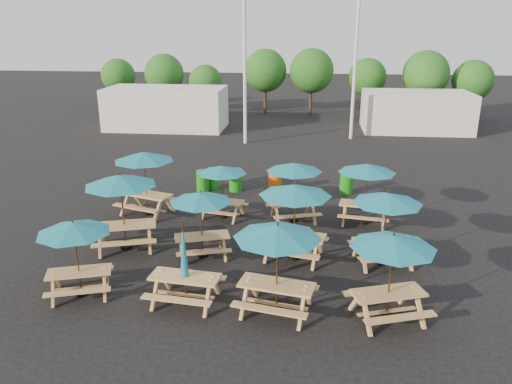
# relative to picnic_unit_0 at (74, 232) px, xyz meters

# --- Properties ---
(ground) EXTENTS (120.00, 120.00, 0.00)m
(ground) POSITION_rel_picnic_unit_0_xyz_m (4.09, 4.34, -1.83)
(ground) COLOR black
(ground) RESTS_ON ground
(picnic_unit_0) EXTENTS (2.40, 2.40, 2.11)m
(picnic_unit_0) POSITION_rel_picnic_unit_0_xyz_m (0.00, 0.00, 0.00)
(picnic_unit_0) COLOR tan
(picnic_unit_0) RESTS_ON ground
(picnic_unit_1) EXTENTS (2.84, 2.84, 2.51)m
(picnic_unit_1) POSITION_rel_picnic_unit_0_xyz_m (0.16, 2.96, 0.34)
(picnic_unit_1) COLOR tan
(picnic_unit_1) RESTS_ON ground
(picnic_unit_2) EXTENTS (2.84, 2.84, 2.47)m
(picnic_unit_2) POSITION_rel_picnic_unit_0_xyz_m (-0.09, 6.03, 0.31)
(picnic_unit_2) COLOR tan
(picnic_unit_2) RESTS_ON ground
(picnic_unit_3) EXTENTS (1.96, 1.76, 2.30)m
(picnic_unit_3) POSITION_rel_picnic_unit_0_xyz_m (2.89, -0.08, -0.88)
(picnic_unit_3) COLOR tan
(picnic_unit_3) RESTS_ON ground
(picnic_unit_4) EXTENTS (2.40, 2.40, 2.12)m
(picnic_unit_4) POSITION_rel_picnic_unit_0_xyz_m (2.75, 2.65, 0.01)
(picnic_unit_4) COLOR tan
(picnic_unit_4) RESTS_ON ground
(picnic_unit_5) EXTENTS (2.20, 2.20, 2.03)m
(picnic_unit_5) POSITION_rel_picnic_unit_0_xyz_m (2.82, 5.99, -0.07)
(picnic_unit_5) COLOR tan
(picnic_unit_5) RESTS_ON ground
(picnic_unit_6) EXTENTS (2.55, 2.55, 2.39)m
(picnic_unit_6) POSITION_rel_picnic_unit_0_xyz_m (5.27, -0.30, 0.24)
(picnic_unit_6) COLOR tan
(picnic_unit_6) RESTS_ON ground
(picnic_unit_7) EXTENTS (2.60, 2.60, 2.42)m
(picnic_unit_7) POSITION_rel_picnic_unit_0_xyz_m (5.59, 2.80, 0.27)
(picnic_unit_7) COLOR tan
(picnic_unit_7) RESTS_ON ground
(picnic_unit_8) EXTENTS (2.54, 2.54, 2.24)m
(picnic_unit_8) POSITION_rel_picnic_unit_0_xyz_m (5.46, 5.91, 0.11)
(picnic_unit_8) COLOR tan
(picnic_unit_8) RESTS_ON ground
(picnic_unit_9) EXTENTS (2.59, 2.59, 2.26)m
(picnic_unit_9) POSITION_rel_picnic_unit_0_xyz_m (7.98, -0.33, 0.13)
(picnic_unit_9) COLOR tan
(picnic_unit_9) RESTS_ON ground
(picnic_unit_10) EXTENTS (2.44, 2.44, 2.28)m
(picnic_unit_10) POSITION_rel_picnic_unit_0_xyz_m (8.28, 2.75, 0.14)
(picnic_unit_10) COLOR tan
(picnic_unit_10) RESTS_ON ground
(picnic_unit_11) EXTENTS (2.34, 2.34, 2.27)m
(picnic_unit_11) POSITION_rel_picnic_unit_0_xyz_m (8.02, 5.97, 0.14)
(picnic_unit_11) COLOR tan
(picnic_unit_11) RESTS_ON ground
(waste_bin_0) EXTENTS (0.56, 0.56, 0.91)m
(waste_bin_0) POSITION_rel_picnic_unit_0_xyz_m (1.43, 9.02, -1.37)
(waste_bin_0) COLOR #1A8217
(waste_bin_0) RESTS_ON ground
(waste_bin_1) EXTENTS (0.56, 0.56, 0.91)m
(waste_bin_1) POSITION_rel_picnic_unit_0_xyz_m (1.82, 9.39, -1.37)
(waste_bin_1) COLOR #1A8217
(waste_bin_1) RESTS_ON ground
(waste_bin_2) EXTENTS (0.56, 0.56, 0.91)m
(waste_bin_2) POSITION_rel_picnic_unit_0_xyz_m (2.80, 9.40, -1.37)
(waste_bin_2) COLOR gray
(waste_bin_2) RESTS_ON ground
(waste_bin_3) EXTENTS (0.56, 0.56, 0.91)m
(waste_bin_3) POSITION_rel_picnic_unit_0_xyz_m (2.84, 9.17, -1.37)
(waste_bin_3) COLOR #1A8217
(waste_bin_3) RESTS_ON ground
(waste_bin_4) EXTENTS (0.56, 0.56, 0.91)m
(waste_bin_4) POSITION_rel_picnic_unit_0_xyz_m (4.55, 9.18, -1.37)
(waste_bin_4) COLOR #E0580D
(waste_bin_4) RESTS_ON ground
(waste_bin_5) EXTENTS (0.56, 0.56, 0.91)m
(waste_bin_5) POSITION_rel_picnic_unit_0_xyz_m (7.60, 9.31, -1.37)
(waste_bin_5) COLOR #1A8217
(waste_bin_5) RESTS_ON ground
(mast_0) EXTENTS (0.20, 0.20, 12.00)m
(mast_0) POSITION_rel_picnic_unit_0_xyz_m (2.09, 18.34, 4.17)
(mast_0) COLOR silver
(mast_0) RESTS_ON ground
(mast_1) EXTENTS (0.20, 0.20, 12.00)m
(mast_1) POSITION_rel_picnic_unit_0_xyz_m (8.59, 20.34, 4.17)
(mast_1) COLOR silver
(mast_1) RESTS_ON ground
(event_tent_0) EXTENTS (8.00, 4.00, 2.80)m
(event_tent_0) POSITION_rel_picnic_unit_0_xyz_m (-3.91, 22.34, -0.43)
(event_tent_0) COLOR silver
(event_tent_0) RESTS_ON ground
(event_tent_1) EXTENTS (7.00, 4.00, 2.60)m
(event_tent_1) POSITION_rel_picnic_unit_0_xyz_m (13.09, 23.34, -0.53)
(event_tent_1) COLOR silver
(event_tent_1) RESTS_ON ground
(tree_0) EXTENTS (2.80, 2.80, 4.24)m
(tree_0) POSITION_rel_picnic_unit_0_xyz_m (-9.98, 29.59, 1.00)
(tree_0) COLOR #382314
(tree_0) RESTS_ON ground
(tree_1) EXTENTS (3.11, 3.11, 4.72)m
(tree_1) POSITION_rel_picnic_unit_0_xyz_m (-5.65, 28.24, 1.32)
(tree_1) COLOR #382314
(tree_1) RESTS_ON ground
(tree_2) EXTENTS (2.59, 2.59, 3.93)m
(tree_2) POSITION_rel_picnic_unit_0_xyz_m (-2.30, 27.99, 0.80)
(tree_2) COLOR #382314
(tree_2) RESTS_ON ground
(tree_3) EXTENTS (3.36, 3.36, 5.09)m
(tree_3) POSITION_rel_picnic_unit_0_xyz_m (2.34, 29.05, 1.58)
(tree_3) COLOR #382314
(tree_3) RESTS_ON ground
(tree_4) EXTENTS (3.41, 3.41, 5.17)m
(tree_4) POSITION_rel_picnic_unit_0_xyz_m (5.99, 28.60, 1.63)
(tree_4) COLOR #382314
(tree_4) RESTS_ON ground
(tree_5) EXTENTS (2.94, 2.94, 4.45)m
(tree_5) POSITION_rel_picnic_unit_0_xyz_m (10.32, 29.01, 1.15)
(tree_5) COLOR #382314
(tree_5) RESTS_ON ground
(tree_6) EXTENTS (3.38, 3.38, 5.13)m
(tree_6) POSITION_rel_picnic_unit_0_xyz_m (14.32, 27.23, 1.60)
(tree_6) COLOR #382314
(tree_6) RESTS_ON ground
(tree_7) EXTENTS (2.95, 2.95, 4.48)m
(tree_7) POSITION_rel_picnic_unit_0_xyz_m (17.72, 27.26, 1.16)
(tree_7) COLOR #382314
(tree_7) RESTS_ON ground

